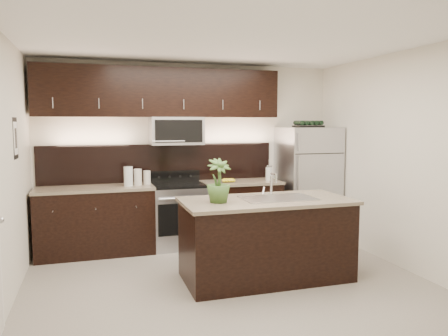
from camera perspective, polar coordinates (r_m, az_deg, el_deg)
ground at (r=5.07m, az=0.81°, el=-15.10°), size 4.50×4.50×0.00m
room_walls at (r=4.66m, az=-0.32°, el=4.40°), size 4.52×4.02×2.71m
counter_run at (r=6.42m, az=-7.75°, el=-6.25°), size 3.51×0.65×0.94m
upper_fixtures at (r=6.43m, az=-7.95°, el=8.74°), size 3.49×0.40×1.66m
island at (r=5.18m, az=5.49°, el=-9.17°), size 1.96×0.96×0.94m
sink_faucet at (r=5.14m, az=7.05°, el=-3.78°), size 0.84×0.50×0.28m
refrigerator at (r=7.01m, az=10.81°, el=-1.92°), size 0.84×0.76×1.75m
wine_rack at (r=6.94m, az=10.96°, el=5.63°), size 0.43×0.27×0.10m
plant at (r=4.82m, az=-0.71°, el=-1.66°), size 0.32×0.32×0.49m
canisters at (r=6.26m, az=-11.49°, el=-1.14°), size 0.39×0.23×0.27m
french_press at (r=6.72m, az=5.89°, el=-0.64°), size 0.11×0.11×0.30m
bananas at (r=6.45m, az=0.06°, el=-1.61°), size 0.22×0.18×0.06m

